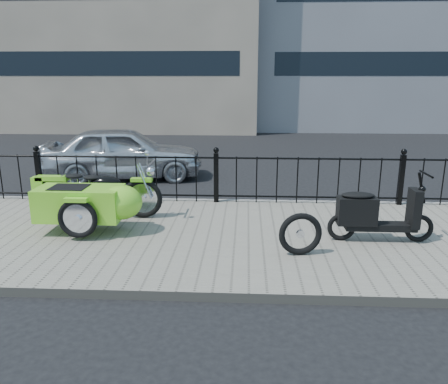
# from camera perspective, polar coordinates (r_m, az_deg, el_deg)

# --- Properties ---
(ground) EXTENTS (120.00, 120.00, 0.00)m
(ground) POSITION_cam_1_polar(r_m,az_deg,el_deg) (7.34, -1.70, -5.00)
(ground) COLOR black
(ground) RESTS_ON ground
(sidewalk) EXTENTS (30.00, 3.80, 0.12)m
(sidewalk) POSITION_cam_1_polar(r_m,az_deg,el_deg) (6.85, -2.05, -5.95)
(sidewalk) COLOR gray
(sidewalk) RESTS_ON ground
(curb) EXTENTS (30.00, 0.10, 0.12)m
(curb) POSITION_cam_1_polar(r_m,az_deg,el_deg) (8.69, -0.94, -1.39)
(curb) COLOR gray
(curb) RESTS_ON ground
(iron_fence) EXTENTS (14.11, 0.11, 1.08)m
(iron_fence) POSITION_cam_1_polar(r_m,az_deg,el_deg) (8.42, -1.02, 1.78)
(iron_fence) COLOR black
(iron_fence) RESTS_ON sidewalk
(building_tan) EXTENTS (14.00, 8.01, 12.00)m
(building_tan) POSITION_cam_1_polar(r_m,az_deg,el_deg) (24.05, -14.05, 22.89)
(building_tan) COLOR tan
(building_tan) RESTS_ON ground
(motorcycle_sidecar) EXTENTS (2.28, 1.48, 0.98)m
(motorcycle_sidecar) POSITION_cam_1_polar(r_m,az_deg,el_deg) (7.20, -16.58, -1.07)
(motorcycle_sidecar) COLOR black
(motorcycle_sidecar) RESTS_ON sidewalk
(scooter) EXTENTS (1.55, 0.45, 1.05)m
(scooter) POSITION_cam_1_polar(r_m,az_deg,el_deg) (6.79, 18.98, -2.80)
(scooter) COLOR black
(scooter) RESTS_ON sidewalk
(spare_tire) EXTENTS (0.61, 0.17, 0.60)m
(spare_tire) POSITION_cam_1_polar(r_m,az_deg,el_deg) (6.05, 9.95, -5.43)
(spare_tire) COLOR black
(spare_tire) RESTS_ON sidewalk
(sedan_car) EXTENTS (4.05, 2.19, 1.31)m
(sedan_car) POSITION_cam_1_polar(r_m,az_deg,el_deg) (11.16, -12.95, 5.03)
(sedan_car) COLOR silver
(sedan_car) RESTS_ON ground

